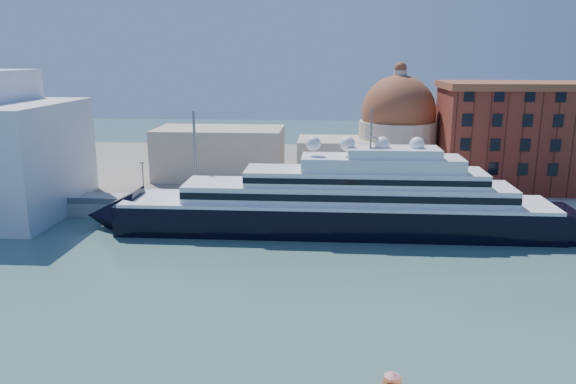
{
  "coord_description": "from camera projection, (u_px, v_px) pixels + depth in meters",
  "views": [
    {
      "loc": [
        5.72,
        -73.45,
        30.87
      ],
      "look_at": [
        -0.75,
        18.0,
        8.44
      ],
      "focal_mm": 35.0,
      "sensor_mm": 36.0,
      "label": 1
    }
  ],
  "objects": [
    {
      "name": "superyacht",
      "position": [
        322.0,
        207.0,
        99.78
      ],
      "size": [
        86.82,
        12.04,
        25.95
      ],
      "color": "black",
      "rests_on": "ground"
    },
    {
      "name": "quay_fence",
      "position": [
        296.0,
        205.0,
        106.74
      ],
      "size": [
        180.0,
        0.1,
        1.2
      ],
      "primitive_type": "cube",
      "color": "slate",
      "rests_on": "quay"
    },
    {
      "name": "ground",
      "position": [
        284.0,
        281.0,
        78.89
      ],
      "size": [
        400.0,
        400.0,
        0.0
      ],
      "primitive_type": "plane",
      "color": "#355C59",
      "rests_on": "ground"
    },
    {
      "name": "church",
      "position": [
        330.0,
        142.0,
        131.79
      ],
      "size": [
        66.0,
        18.0,
        25.5
      ],
      "color": "beige",
      "rests_on": "land"
    },
    {
      "name": "land",
      "position": [
        306.0,
        169.0,
        151.33
      ],
      "size": [
        260.0,
        72.0,
        2.0
      ],
      "primitive_type": "cube",
      "color": "slate",
      "rests_on": "ground"
    },
    {
      "name": "quay",
      "position": [
        297.0,
        208.0,
        111.54
      ],
      "size": [
        180.0,
        10.0,
        2.5
      ],
      "primitive_type": "cube",
      "color": "gray",
      "rests_on": "ground"
    },
    {
      "name": "lamp_posts",
      "position": [
        232.0,
        167.0,
        108.69
      ],
      "size": [
        120.8,
        2.4,
        18.0
      ],
      "color": "slate",
      "rests_on": "quay"
    },
    {
      "name": "warehouse",
      "position": [
        540.0,
        135.0,
        122.43
      ],
      "size": [
        43.0,
        19.0,
        23.25
      ],
      "color": "maroon",
      "rests_on": "land"
    }
  ]
}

